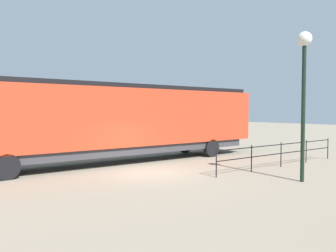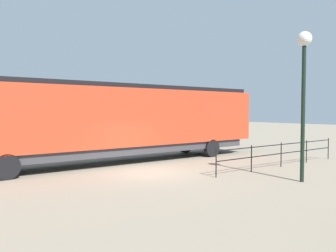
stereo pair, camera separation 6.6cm
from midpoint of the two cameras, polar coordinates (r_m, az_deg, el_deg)
ground_plane at (r=16.09m, az=-2.87°, el=-7.83°), size 120.00×120.00×0.00m
locomotive at (r=19.30m, az=-6.74°, el=1.14°), size 2.92×18.61×4.35m
lamp_post at (r=14.94m, az=21.97°, el=8.73°), size 0.59×0.59×6.10m
platform_fence at (r=18.55m, az=18.57°, el=-3.99°), size 0.05×9.44×1.26m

